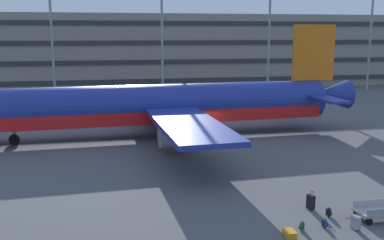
{
  "coord_description": "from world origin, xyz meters",
  "views": [
    {
      "loc": [
        -8.9,
        -36.88,
        9.26
      ],
      "look_at": [
        -2.71,
        -5.07,
        3.0
      ],
      "focal_mm": 42.45,
      "sensor_mm": 36.0,
      "label": 1
    }
  ],
  "objects_px": {
    "backpack_large": "(301,226)",
    "baggage_cart": "(382,211)",
    "suitcase_small": "(311,202)",
    "backpack_scuffed": "(329,212)",
    "airliner": "(161,106)",
    "backpack_red": "(325,223)",
    "suitcase_black": "(356,222)",
    "suitcase_purple": "(290,233)"
  },
  "relations": [
    {
      "from": "suitcase_purple",
      "to": "backpack_large",
      "type": "distance_m",
      "value": 0.96
    },
    {
      "from": "suitcase_small",
      "to": "baggage_cart",
      "type": "height_order",
      "value": "suitcase_small"
    },
    {
      "from": "airliner",
      "to": "suitcase_small",
      "type": "height_order",
      "value": "airliner"
    },
    {
      "from": "suitcase_small",
      "to": "backpack_red",
      "type": "xyz_separation_m",
      "value": [
        -0.35,
        -2.32,
        -0.2
      ]
    },
    {
      "from": "baggage_cart",
      "to": "backpack_scuffed",
      "type": "bearing_deg",
      "value": 163.01
    },
    {
      "from": "suitcase_purple",
      "to": "airliner",
      "type": "bearing_deg",
      "value": 98.7
    },
    {
      "from": "airliner",
      "to": "backpack_red",
      "type": "relative_size",
      "value": 73.42
    },
    {
      "from": "backpack_scuffed",
      "to": "suitcase_black",
      "type": "bearing_deg",
      "value": -72.51
    },
    {
      "from": "airliner",
      "to": "backpack_red",
      "type": "height_order",
      "value": "airliner"
    },
    {
      "from": "suitcase_black",
      "to": "backpack_scuffed",
      "type": "distance_m",
      "value": 1.73
    },
    {
      "from": "suitcase_purple",
      "to": "backpack_red",
      "type": "height_order",
      "value": "backpack_red"
    },
    {
      "from": "backpack_large",
      "to": "baggage_cart",
      "type": "xyz_separation_m",
      "value": [
        4.53,
        0.48,
        0.22
      ]
    },
    {
      "from": "backpack_large",
      "to": "airliner",
      "type": "bearing_deg",
      "value": 101.05
    },
    {
      "from": "suitcase_small",
      "to": "suitcase_black",
      "type": "bearing_deg",
      "value": -70.14
    },
    {
      "from": "suitcase_black",
      "to": "backpack_large",
      "type": "bearing_deg",
      "value": 171.1
    },
    {
      "from": "suitcase_purple",
      "to": "suitcase_small",
      "type": "relative_size",
      "value": 0.75
    },
    {
      "from": "airliner",
      "to": "suitcase_black",
      "type": "relative_size",
      "value": 47.42
    },
    {
      "from": "airliner",
      "to": "suitcase_black",
      "type": "height_order",
      "value": "airliner"
    },
    {
      "from": "backpack_scuffed",
      "to": "suitcase_small",
      "type": "bearing_deg",
      "value": 113.19
    },
    {
      "from": "suitcase_black",
      "to": "backpack_large",
      "type": "distance_m",
      "value": 2.62
    },
    {
      "from": "backpack_red",
      "to": "baggage_cart",
      "type": "height_order",
      "value": "baggage_cart"
    },
    {
      "from": "suitcase_black",
      "to": "backpack_large",
      "type": "relative_size",
      "value": 1.63
    },
    {
      "from": "airliner",
      "to": "backpack_scuffed",
      "type": "height_order",
      "value": "airliner"
    },
    {
      "from": "backpack_red",
      "to": "airliner",
      "type": "bearing_deg",
      "value": 104.28
    },
    {
      "from": "backpack_scuffed",
      "to": "suitcase_purple",
      "type": "bearing_deg",
      "value": -148.75
    },
    {
      "from": "backpack_large",
      "to": "backpack_red",
      "type": "distance_m",
      "value": 1.24
    },
    {
      "from": "suitcase_black",
      "to": "backpack_scuffed",
      "type": "height_order",
      "value": "suitcase_black"
    },
    {
      "from": "baggage_cart",
      "to": "suitcase_purple",
      "type": "bearing_deg",
      "value": -169.45
    },
    {
      "from": "backpack_large",
      "to": "backpack_red",
      "type": "bearing_deg",
      "value": 1.81
    },
    {
      "from": "suitcase_small",
      "to": "backpack_large",
      "type": "relative_size",
      "value": 2.06
    },
    {
      "from": "airliner",
      "to": "backpack_scuffed",
      "type": "bearing_deg",
      "value": -72.65
    },
    {
      "from": "suitcase_small",
      "to": "backpack_scuffed",
      "type": "xyz_separation_m",
      "value": [
        0.48,
        -1.13,
        -0.18
      ]
    },
    {
      "from": "backpack_red",
      "to": "baggage_cart",
      "type": "distance_m",
      "value": 3.33
    },
    {
      "from": "backpack_red",
      "to": "suitcase_purple",
      "type": "bearing_deg",
      "value": -164.95
    },
    {
      "from": "suitcase_black",
      "to": "baggage_cart",
      "type": "height_order",
      "value": "baggage_cart"
    },
    {
      "from": "suitcase_black",
      "to": "suitcase_small",
      "type": "relative_size",
      "value": 0.79
    },
    {
      "from": "suitcase_black",
      "to": "suitcase_purple",
      "type": "relative_size",
      "value": 1.05
    },
    {
      "from": "backpack_scuffed",
      "to": "airliner",
      "type": "bearing_deg",
      "value": 107.35
    },
    {
      "from": "suitcase_small",
      "to": "backpack_scuffed",
      "type": "bearing_deg",
      "value": -66.81
    },
    {
      "from": "suitcase_small",
      "to": "baggage_cart",
      "type": "relative_size",
      "value": 0.3
    },
    {
      "from": "suitcase_black",
      "to": "backpack_red",
      "type": "bearing_deg",
      "value": 161.83
    },
    {
      "from": "suitcase_black",
      "to": "backpack_scuffed",
      "type": "xyz_separation_m",
      "value": [
        -0.52,
        1.64,
        -0.13
      ]
    }
  ]
}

